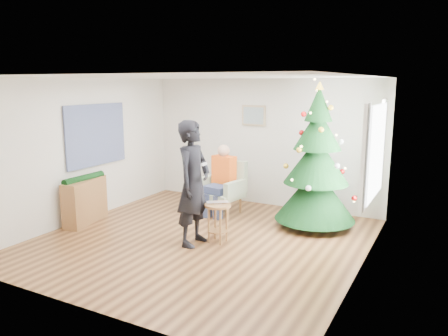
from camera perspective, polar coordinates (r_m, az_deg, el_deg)
The scene contains 19 objects.
floor at distance 7.20m, azimuth -2.99°, elevation -9.37°, with size 5.00×5.00×0.00m, color brown.
ceiling at distance 6.74m, azimuth -3.21°, elevation 11.80°, with size 5.00×5.00×0.00m, color white.
wall_back at distance 9.06m, azimuth 5.10°, elevation 3.34°, with size 5.00×5.00×0.00m, color silver.
wall_front at distance 4.93m, azimuth -18.28°, elevation -3.72°, with size 5.00×5.00×0.00m, color silver.
wall_left at distance 8.41m, azimuth -17.87°, elevation 2.24°, with size 5.00×5.00×0.00m, color silver.
wall_right at distance 5.98m, azimuth 17.90°, elevation -1.17°, with size 5.00×5.00×0.00m, color silver.
window_panel at distance 6.92m, azimuth 19.25°, elevation 2.04°, with size 0.04×1.30×1.40m, color white.
curtains at distance 6.93m, azimuth 19.00°, elevation 2.06°, with size 0.05×1.75×1.50m.
christmas_tree at distance 7.74m, azimuth 11.99°, elevation 0.66°, with size 1.41×1.41×2.55m.
stool at distance 7.00m, azimuth -0.81°, elevation -7.16°, with size 0.42×0.42×0.63m.
laptop at distance 6.91m, azimuth -0.82°, elevation -4.63°, with size 0.35×0.22×0.03m, color silver.
armchair at distance 8.50m, azimuth -0.19°, elevation -3.43°, with size 0.90×0.85×1.03m.
seated_person at distance 8.38m, azimuth -0.45°, elevation -1.44°, with size 0.50×0.68×1.35m.
standing_man at distance 6.78m, azimuth -4.02°, elevation -2.02°, with size 0.71×0.47×1.96m, color black.
game_controller at distance 6.58m, azimuth -2.65°, elevation 0.51°, with size 0.04×0.13×0.04m, color white.
console at distance 8.33m, azimuth -17.69°, elevation -4.16°, with size 0.30×1.00×0.80m, color brown.
garland at distance 8.23m, azimuth -17.86°, elevation -1.34°, with size 0.14×0.14×0.90m, color black.
tapestry at distance 8.55m, azimuth -16.34°, elevation 4.17°, with size 0.03×1.50×1.15m, color black.
framed_picture at distance 9.05m, azimuth 3.90°, elevation 6.85°, with size 0.52×0.05×0.42m.
Camera 1 is at (3.49, -5.77, 2.51)m, focal length 35.00 mm.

